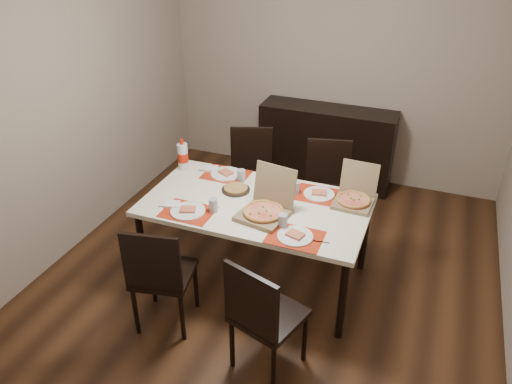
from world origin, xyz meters
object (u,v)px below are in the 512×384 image
chair_far_right (327,185)px  pizza_box_center (265,209)px  soda_bottle (183,156)px  dip_bowl (265,192)px  chair_near_right (262,315)px  chair_far_left (251,170)px  chair_near_left (160,274)px  dining_table (256,210)px  sideboard (326,146)px

chair_far_right → pizza_box_center: size_ratio=2.08×
soda_bottle → chair_far_right: bearing=26.5°
pizza_box_center → dip_bowl: (-0.11, 0.30, -0.04)m
chair_near_right → chair_far_left: bearing=113.6°
chair_far_left → dip_bowl: bearing=-60.6°
chair_near_left → pizza_box_center: (0.57, 0.67, 0.30)m
chair_near_left → dining_table: bearing=61.8°
chair_near_left → chair_far_right: same height
pizza_box_center → dining_table: bearing=133.0°
pizza_box_center → dip_bowl: pizza_box_center is taller
sideboard → soda_bottle: 1.91m
chair_near_left → pizza_box_center: bearing=49.7°
dining_table → chair_far_left: size_ratio=1.94×
chair_near_right → chair_far_left: same height
sideboard → chair_near_right: (0.29, -2.87, 0.06)m
chair_near_left → chair_near_right: (0.84, -0.12, 0.00)m
dining_table → chair_near_right: (0.41, -0.94, -0.17)m
chair_near_right → dining_table: bearing=113.4°
dining_table → chair_far_right: chair_far_right is taller
dining_table → chair_near_left: chair_near_left is taller
sideboard → dip_bowl: bearing=-93.0°
chair_near_left → chair_far_left: bearing=89.3°
chair_far_right → dip_bowl: chair_far_right is taller
dining_table → chair_far_left: (-0.42, 0.94, -0.17)m
chair_far_left → chair_far_right: same height
pizza_box_center → sideboard: bearing=90.5°
dining_table → dip_bowl: bearing=82.1°
chair_near_left → chair_far_right: bearing=65.0°
chair_far_right → dip_bowl: 0.88m
dip_bowl → chair_far_left: bearing=119.4°
chair_far_left → chair_far_right: size_ratio=1.00×
sideboard → chair_far_left: 1.12m
dining_table → dip_bowl: dip_bowl is taller
chair_far_right → soda_bottle: bearing=-153.5°
chair_near_left → pizza_box_center: pizza_box_center is taller
sideboard → chair_far_right: size_ratio=1.61×
soda_bottle → dip_bowl: bearing=-10.8°
chair_near_right → dip_bowl: chair_near_right is taller
chair_far_right → pizza_box_center: 1.13m
pizza_box_center → chair_far_right: bearing=77.4°
dining_table → chair_near_left: size_ratio=1.94×
chair_far_left → pizza_box_center: pizza_box_center is taller
chair_near_left → soda_bottle: 1.26m
sideboard → chair_near_left: chair_near_left is taller
chair_far_left → dip_bowl: size_ratio=7.63×
chair_near_left → pizza_box_center: size_ratio=2.08×
dining_table → pizza_box_center: pizza_box_center is taller
dining_table → chair_near_right: bearing=-66.6°
chair_near_right → sideboard: bearing=95.8°
chair_far_right → soda_bottle: soda_bottle is taller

